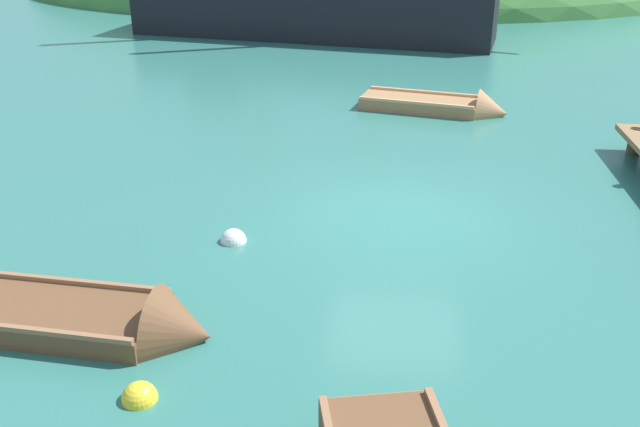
% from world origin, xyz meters
% --- Properties ---
extents(ground_plane, '(120.00, 120.00, 0.00)m').
position_xyz_m(ground_plane, '(0.00, 0.00, 0.00)').
color(ground_plane, '#2D6B60').
extents(sailing_ship, '(16.35, 5.76, 11.79)m').
position_xyz_m(sailing_ship, '(-3.36, 16.35, 0.75)').
color(sailing_ship, black).
rests_on(sailing_ship, ground).
extents(rowboat_outer_right, '(3.76, 1.57, 1.21)m').
position_xyz_m(rowboat_outer_right, '(-3.87, -3.96, 0.09)').
color(rowboat_outer_right, brown).
rests_on(rowboat_outer_right, ground).
extents(rowboat_portside, '(3.87, 1.99, 1.13)m').
position_xyz_m(rowboat_portside, '(1.23, 6.51, 0.09)').
color(rowboat_portside, '#9E7047').
rests_on(rowboat_portside, ground).
extents(buoy_white, '(0.42, 0.42, 0.42)m').
position_xyz_m(buoy_white, '(-2.69, -1.28, 0.00)').
color(buoy_white, white).
rests_on(buoy_white, ground).
extents(buoy_yellow, '(0.41, 0.41, 0.41)m').
position_xyz_m(buoy_yellow, '(-2.94, -5.25, 0.00)').
color(buoy_yellow, yellow).
rests_on(buoy_yellow, ground).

